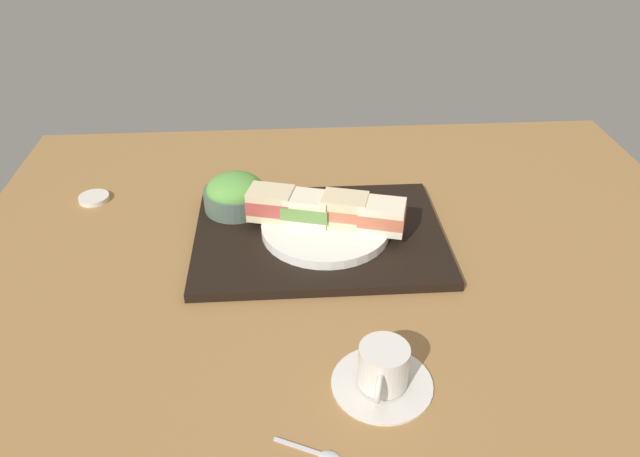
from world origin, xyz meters
TOP-DOWN VIEW (x-y plane):
  - ground_plane at (0.00, 0.00)cm, footprint 140.00×100.00cm
  - serving_tray at (4.63, 0.08)cm, footprint 45.43×33.56cm
  - sandwich_plate at (3.44, -0.47)cm, footprint 23.52×23.52cm
  - sandwich_nearmost at (-6.41, 2.28)cm, footprint 9.42×7.74cm
  - sandwich_inner_near at (0.16, 0.45)cm, footprint 9.31×7.66cm
  - sandwich_inner_far at (6.73, -1.38)cm, footprint 9.87×8.13cm
  - sandwich_farmost at (13.30, -3.21)cm, footprint 9.31×7.73cm
  - salad_bowl at (20.27, -9.62)cm, footprint 12.15×12.15cm
  - coffee_cup at (-1.63, 35.92)cm, footprint 13.97×13.97cm
  - small_sauce_dish at (49.67, -17.15)cm, footprint 6.10×6.10cm
  - teaspoon at (7.35, 46.44)cm, footprint 8.53×4.85cm

SIDE VIEW (x-z plane):
  - ground_plane at x=0.00cm, z-range -3.00..0.00cm
  - teaspoon at x=7.35cm, z-range -0.04..0.76cm
  - small_sauce_dish at x=49.67cm, z-range 0.00..1.02cm
  - serving_tray at x=4.63cm, z-range 0.00..1.62cm
  - sandwich_plate at x=3.44cm, z-range 1.62..3.35cm
  - coffee_cup at x=-1.63cm, z-range -0.65..6.14cm
  - salad_bowl at x=20.27cm, z-range 1.23..8.34cm
  - sandwich_inner_far at x=6.73cm, z-range 3.35..8.68cm
  - sandwich_nearmost at x=-6.41cm, z-range 3.35..8.78cm
  - sandwich_inner_near at x=0.16cm, z-range 3.35..8.99cm
  - sandwich_farmost at x=13.30cm, z-range 3.35..9.02cm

